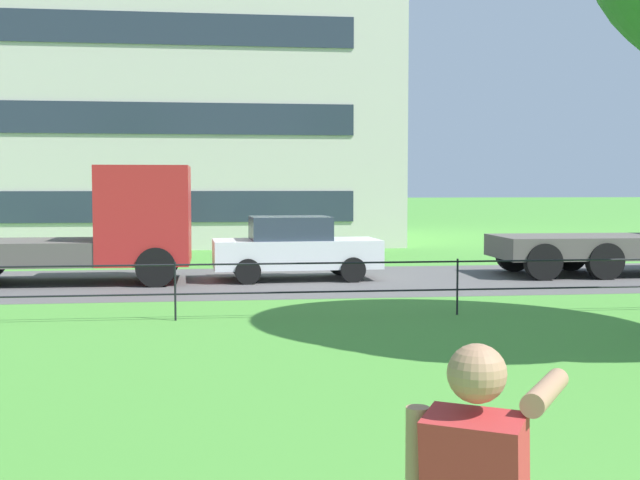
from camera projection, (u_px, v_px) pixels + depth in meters
name	position (u px, v px, depth m)	size (l,w,h in m)	color
street_strip	(290.00, 281.00, 19.86)	(80.00, 6.39, 0.01)	#565454
park_fence	(319.00, 279.00, 14.35)	(34.55, 0.04, 1.00)	black
flatbed_truck_far_left	(81.00, 231.00, 19.47)	(7.31, 2.45, 2.75)	#B22323
car_white_left	(295.00, 248.00, 20.14)	(4.06, 1.93, 1.54)	silver
apartment_building_background	(77.00, 12.00, 34.31)	(25.32, 12.94, 18.89)	beige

